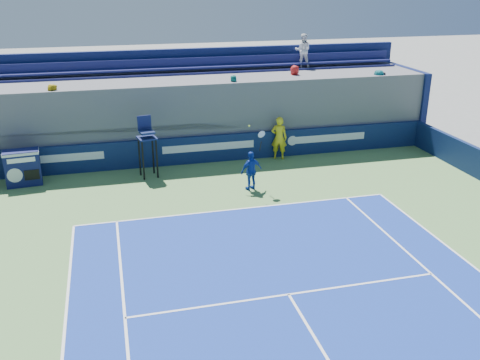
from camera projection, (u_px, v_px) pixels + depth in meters
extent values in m
imported|color=yellow|center=(279.00, 138.00, 23.42)|extent=(0.82, 0.69, 1.90)
cube|color=white|center=(237.00, 209.00, 18.62)|extent=(10.97, 0.07, 0.00)
cube|color=white|center=(289.00, 294.00, 13.65)|extent=(8.23, 0.07, 0.00)
cube|color=#0C1B46|center=(208.00, 149.00, 23.13)|extent=(20.40, 0.20, 1.20)
cube|color=white|center=(63.00, 158.00, 21.62)|extent=(3.20, 0.01, 0.32)
cube|color=white|center=(209.00, 147.00, 22.99)|extent=(4.00, 0.01, 0.32)
cube|color=white|center=(328.00, 138.00, 24.24)|extent=(3.60, 0.01, 0.32)
cylinder|color=white|center=(292.00, 141.00, 23.85)|extent=(0.44, 0.01, 0.44)
cube|color=#0E1449|center=(23.00, 168.00, 20.57)|extent=(1.37, 0.83, 1.40)
cube|color=silver|center=(20.00, 152.00, 20.35)|extent=(1.39, 0.85, 0.10)
cylinder|color=silver|center=(15.00, 175.00, 20.21)|extent=(0.56, 0.08, 0.56)
cube|color=black|center=(32.00, 175.00, 20.43)|extent=(0.55, 0.08, 0.40)
cube|color=white|center=(21.00, 160.00, 20.11)|extent=(1.00, 0.11, 0.18)
cylinder|color=black|center=(143.00, 161.00, 21.03)|extent=(0.08, 0.08, 1.60)
cylinder|color=black|center=(157.00, 159.00, 21.24)|extent=(0.08, 0.08, 1.60)
cylinder|color=black|center=(140.00, 157.00, 21.50)|extent=(0.08, 0.08, 1.60)
cylinder|color=black|center=(153.00, 155.00, 21.72)|extent=(0.08, 0.08, 1.60)
cube|color=#101A51|center=(147.00, 138.00, 21.07)|extent=(0.81, 0.81, 0.06)
cube|color=#131E47|center=(147.00, 133.00, 20.90)|extent=(0.62, 0.54, 0.08)
cube|color=#121846|center=(144.00, 123.00, 21.10)|extent=(0.55, 0.16, 0.60)
imported|color=#13359D|center=(251.00, 171.00, 20.06)|extent=(0.95, 0.61, 1.51)
cylinder|color=black|center=(260.00, 146.00, 19.83)|extent=(0.06, 0.16, 0.39)
torus|color=#BABBBF|center=(262.00, 134.00, 19.60)|extent=(0.31, 0.17, 0.29)
cylinder|color=silver|center=(262.00, 134.00, 19.60)|extent=(0.26, 0.13, 0.24)
sphere|color=#DCFA37|center=(249.00, 126.00, 19.28)|extent=(0.07, 0.07, 0.07)
cube|color=#59595E|center=(200.00, 114.00, 24.45)|extent=(20.40, 3.60, 3.38)
cube|color=#59595E|center=(206.00, 126.00, 23.31)|extent=(20.40, 0.90, 0.55)
cube|color=#161A53|center=(206.00, 116.00, 23.05)|extent=(20.00, 0.45, 0.08)
cube|color=#161A53|center=(205.00, 110.00, 23.20)|extent=(20.00, 0.06, 0.45)
cube|color=#59595E|center=(202.00, 109.00, 23.93)|extent=(20.40, 0.90, 0.55)
cube|color=#161A53|center=(202.00, 99.00, 23.66)|extent=(20.00, 0.45, 0.08)
cube|color=#161A53|center=(201.00, 93.00, 23.82)|extent=(20.00, 0.06, 0.45)
cube|color=#59595E|center=(198.00, 93.00, 24.54)|extent=(20.40, 0.90, 0.55)
cube|color=#161A53|center=(198.00, 83.00, 24.28)|extent=(20.00, 0.45, 0.08)
cube|color=#161A53|center=(197.00, 78.00, 24.43)|extent=(20.00, 0.06, 0.45)
cube|color=#59595E|center=(194.00, 77.00, 25.16)|extent=(20.40, 0.90, 0.55)
cube|color=#161A53|center=(194.00, 68.00, 24.90)|extent=(20.00, 0.45, 0.08)
cube|color=#161A53|center=(193.00, 62.00, 25.05)|extent=(20.00, 0.06, 0.45)
cube|color=#0C1647|center=(193.00, 94.00, 26.03)|extent=(20.80, 0.30, 4.40)
cube|color=#0C1647|center=(403.00, 101.00, 26.81)|extent=(0.30, 3.90, 3.40)
imported|color=yellow|center=(54.00, 107.00, 21.42)|extent=(1.03, 0.87, 1.85)
imported|color=silver|center=(149.00, 105.00, 22.33)|extent=(1.10, 0.76, 1.56)
imported|color=teal|center=(234.00, 97.00, 23.11)|extent=(1.10, 0.46, 1.88)
imported|color=#AE1918|center=(294.00, 82.00, 24.50)|extent=(0.82, 0.64, 1.49)
imported|color=black|center=(380.00, 91.00, 24.72)|extent=(0.65, 0.45, 1.74)
imported|color=teal|center=(377.00, 90.00, 24.67)|extent=(1.72, 0.60, 1.84)
imported|color=white|center=(303.00, 50.00, 25.95)|extent=(0.93, 0.83, 1.59)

